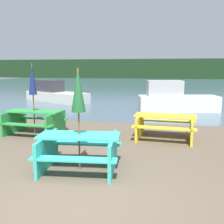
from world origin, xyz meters
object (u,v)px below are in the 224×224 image
(picnic_table_teal, at_px, (79,149))
(umbrella_navy, at_px, (32,80))
(picnic_table_yellow, at_px, (165,124))
(boat_second, at_px, (54,93))
(picnic_table_green, at_px, (34,120))
(boat, at_px, (175,100))
(umbrella_darkgreen, at_px, (78,91))

(picnic_table_teal, xyz_separation_m, umbrella_navy, (-2.47, 2.66, 1.34))
(picnic_table_yellow, xyz_separation_m, boat_second, (-7.31, 8.20, 0.03))
(picnic_table_teal, height_order, boat_second, boat_second)
(picnic_table_teal, xyz_separation_m, picnic_table_green, (-2.47, 2.66, 0.01))
(picnic_table_yellow, xyz_separation_m, boat, (0.45, 5.51, 0.11))
(picnic_table_green, xyz_separation_m, umbrella_navy, (0.00, -0.00, 1.33))
(picnic_table_green, distance_m, boat, 7.45)
(picnic_table_teal, bearing_deg, picnic_table_yellow, 58.34)
(umbrella_darkgreen, bearing_deg, umbrella_navy, 132.95)
(picnic_table_yellow, bearing_deg, picnic_table_green, -176.67)
(picnic_table_teal, xyz_separation_m, picnic_table_yellow, (1.79, 2.91, 0.00))
(picnic_table_green, xyz_separation_m, boat, (4.72, 5.76, 0.10))
(picnic_table_yellow, distance_m, umbrella_navy, 4.48)
(picnic_table_green, distance_m, umbrella_navy, 1.33)
(picnic_table_yellow, relative_size, umbrella_darkgreen, 0.89)
(umbrella_navy, xyz_separation_m, boat_second, (-3.04, 8.45, -1.31))
(umbrella_darkgreen, bearing_deg, boat_second, 116.41)
(umbrella_navy, relative_size, boat, 0.57)
(picnic_table_green, distance_m, picnic_table_yellow, 4.27)
(picnic_table_green, distance_m, boat_second, 8.98)
(umbrella_darkgreen, relative_size, boat_second, 0.44)
(picnic_table_teal, bearing_deg, boat, 75.05)
(picnic_table_teal, xyz_separation_m, boat_second, (-5.51, 11.10, 0.03))
(umbrella_navy, bearing_deg, picnic_table_green, 90.00)
(umbrella_navy, relative_size, boat_second, 0.48)
(picnic_table_teal, relative_size, umbrella_darkgreen, 0.85)
(picnic_table_green, height_order, boat_second, boat_second)
(picnic_table_yellow, bearing_deg, umbrella_navy, -176.67)
(picnic_table_teal, distance_m, picnic_table_green, 3.63)
(boat, relative_size, boat_second, 0.84)
(picnic_table_green, relative_size, boat_second, 0.38)
(picnic_table_yellow, xyz_separation_m, umbrella_navy, (-4.27, -0.25, 1.34))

